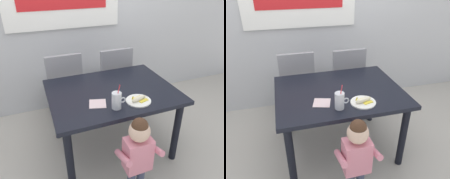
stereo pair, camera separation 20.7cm
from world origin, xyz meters
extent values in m
plane|color=#B7B2A8|center=(0.00, 0.00, 0.00)|extent=(24.00, 24.00, 0.00)
cube|color=silver|center=(0.00, 1.17, 1.45)|extent=(6.40, 0.12, 2.90)
cube|color=white|center=(-0.21, 1.09, 1.45)|extent=(1.44, 0.04, 0.61)
cube|color=red|center=(-0.21, 1.07, 1.45)|extent=(1.09, 0.01, 0.15)
cube|color=black|center=(0.00, 0.00, 0.73)|extent=(1.25, 0.96, 0.04)
cylinder|color=black|center=(-0.54, -0.40, 0.35)|extent=(0.07, 0.07, 0.71)
cylinder|color=black|center=(0.54, -0.40, 0.35)|extent=(0.07, 0.07, 0.71)
cylinder|color=black|center=(-0.54, 0.40, 0.35)|extent=(0.07, 0.07, 0.71)
cylinder|color=black|center=(0.54, 0.40, 0.35)|extent=(0.07, 0.07, 0.71)
cube|color=gray|center=(-0.36, 0.80, 0.45)|extent=(0.44, 0.44, 0.06)
cube|color=gray|center=(-0.36, 0.60, 0.72)|extent=(0.42, 0.05, 0.48)
cylinder|color=black|center=(-0.17, 0.99, 0.21)|extent=(0.04, 0.04, 0.42)
cylinder|color=black|center=(-0.55, 0.99, 0.21)|extent=(0.04, 0.04, 0.42)
cylinder|color=black|center=(-0.17, 0.61, 0.21)|extent=(0.04, 0.04, 0.42)
cylinder|color=black|center=(-0.55, 0.61, 0.21)|extent=(0.04, 0.04, 0.42)
cube|color=gray|center=(0.29, 0.77, 0.45)|extent=(0.44, 0.44, 0.06)
cube|color=gray|center=(0.29, 0.57, 0.72)|extent=(0.42, 0.05, 0.48)
cylinder|color=black|center=(0.48, 0.96, 0.21)|extent=(0.04, 0.04, 0.42)
cylinder|color=black|center=(0.10, 0.96, 0.21)|extent=(0.04, 0.04, 0.42)
cylinder|color=black|center=(0.48, 0.58, 0.21)|extent=(0.04, 0.04, 0.42)
cylinder|color=black|center=(0.10, 0.58, 0.21)|extent=(0.04, 0.04, 0.42)
cylinder|color=#3F4760|center=(0.02, -0.65, 0.17)|extent=(0.07, 0.07, 0.34)
cube|color=pink|center=(-0.03, -0.65, 0.49)|extent=(0.22, 0.15, 0.30)
sphere|color=beige|center=(-0.03, -0.65, 0.72)|extent=(0.17, 0.17, 0.17)
sphere|color=#472D1E|center=(-0.03, -0.65, 0.77)|extent=(0.13, 0.13, 0.13)
cylinder|color=pink|center=(-0.17, -0.67, 0.52)|extent=(0.05, 0.24, 0.13)
cylinder|color=pink|center=(0.11, -0.67, 0.52)|extent=(0.05, 0.24, 0.13)
cylinder|color=silver|center=(-0.08, -0.32, 0.82)|extent=(0.08, 0.08, 0.15)
cylinder|color=beige|center=(-0.08, -0.32, 0.79)|extent=(0.07, 0.07, 0.08)
torus|color=silver|center=(-0.03, -0.32, 0.82)|extent=(0.06, 0.01, 0.06)
cylinder|color=#E5333F|center=(-0.08, -0.33, 0.89)|extent=(0.01, 0.09, 0.21)
cylinder|color=white|center=(0.15, -0.29, 0.76)|extent=(0.23, 0.23, 0.01)
ellipsoid|color=#F4EAC6|center=(0.14, -0.30, 0.78)|extent=(0.18, 0.09, 0.04)
cube|color=yellow|center=(0.18, -0.32, 0.77)|extent=(0.10, 0.05, 0.01)
cube|color=yellow|center=(0.15, -0.25, 0.77)|extent=(0.10, 0.05, 0.01)
cylinder|color=yellow|center=(0.07, -0.32, 0.82)|extent=(0.03, 0.02, 0.03)
cube|color=silver|center=(-0.21, -0.20, 0.75)|extent=(0.19, 0.19, 0.00)
camera|label=1|loc=(-0.71, -1.79, 1.80)|focal=35.13mm
camera|label=2|loc=(-0.51, -1.85, 1.80)|focal=35.13mm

